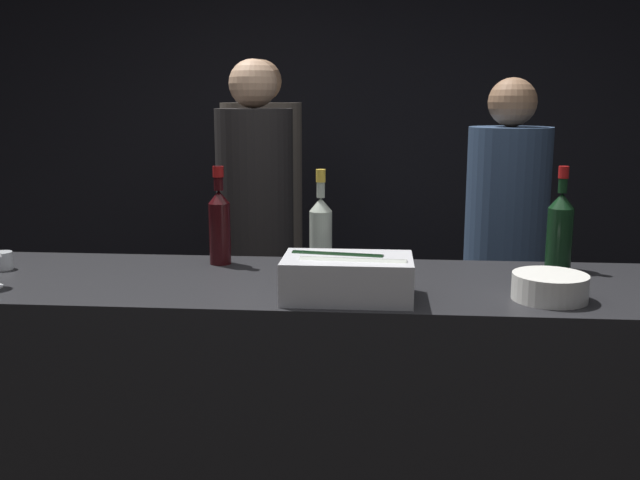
# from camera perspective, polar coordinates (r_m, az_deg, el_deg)

# --- Properties ---
(wall_back_chalkboard) EXTENTS (6.40, 0.06, 2.80)m
(wall_back_chalkboard) POSITION_cam_1_polar(r_m,az_deg,el_deg) (4.38, 2.54, 8.40)
(wall_back_chalkboard) COLOR black
(wall_back_chalkboard) RESTS_ON ground_plane
(bar_counter) EXTENTS (2.31, 0.64, 1.07)m
(bar_counter) POSITION_cam_1_polar(r_m,az_deg,el_deg) (2.36, -0.07, -15.99)
(bar_counter) COLOR black
(bar_counter) RESTS_ON ground_plane
(ice_bin_with_bottles) EXTENTS (0.36, 0.22, 0.12)m
(ice_bin_with_bottles) POSITION_cam_1_polar(r_m,az_deg,el_deg) (1.96, 2.18, -2.86)
(ice_bin_with_bottles) COLOR silver
(ice_bin_with_bottles) RESTS_ON bar_counter
(bowl_white) EXTENTS (0.21, 0.21, 0.07)m
(bowl_white) POSITION_cam_1_polar(r_m,az_deg,el_deg) (2.06, 17.91, -3.53)
(bowl_white) COLOR silver
(bowl_white) RESTS_ON bar_counter
(candle_votive) EXTENTS (0.07, 0.07, 0.06)m
(candle_votive) POSITION_cam_1_polar(r_m,az_deg,el_deg) (2.52, -24.10, -1.51)
(candle_votive) COLOR silver
(candle_votive) RESTS_ON bar_counter
(red_wine_bottle_tall) EXTENTS (0.07, 0.07, 0.33)m
(red_wine_bottle_tall) POSITION_cam_1_polar(r_m,az_deg,el_deg) (2.39, -8.04, 1.37)
(red_wine_bottle_tall) COLOR black
(red_wine_bottle_tall) RESTS_ON bar_counter
(red_wine_bottle_burgundy) EXTENTS (0.08, 0.08, 0.33)m
(red_wine_bottle_burgundy) POSITION_cam_1_polar(r_m,az_deg,el_deg) (2.41, 18.65, 0.91)
(red_wine_bottle_burgundy) COLOR black
(red_wine_bottle_burgundy) RESTS_ON bar_counter
(rose_wine_bottle) EXTENTS (0.07, 0.07, 0.33)m
(rose_wine_bottle) POSITION_cam_1_polar(r_m,az_deg,el_deg) (2.19, 0.02, 0.53)
(rose_wine_bottle) COLOR #9EA899
(rose_wine_bottle) RESTS_ON bar_counter
(person_in_hoodie) EXTENTS (0.34, 0.34, 1.78)m
(person_in_hoodie) POSITION_cam_1_polar(r_m,az_deg,el_deg) (3.20, -5.16, 0.16)
(person_in_hoodie) COLOR black
(person_in_hoodie) RESTS_ON ground_plane
(person_blond_tee) EXTENTS (0.41, 0.41, 1.81)m
(person_blond_tee) POSITION_cam_1_polar(r_m,az_deg,el_deg) (3.66, -4.60, 1.57)
(person_blond_tee) COLOR black
(person_blond_tee) RESTS_ON ground_plane
(person_grey_polo) EXTENTS (0.36, 0.36, 1.71)m
(person_grey_polo) POSITION_cam_1_polar(r_m,az_deg,el_deg) (3.29, 14.57, -0.79)
(person_grey_polo) COLOR black
(person_grey_polo) RESTS_ON ground_plane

